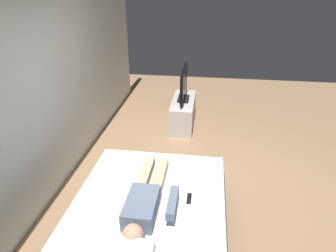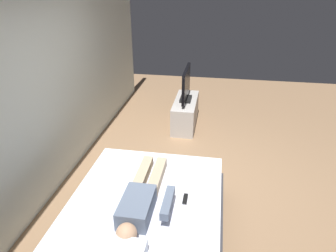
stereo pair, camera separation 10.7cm
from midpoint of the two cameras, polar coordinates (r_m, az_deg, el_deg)
ground_plane at (r=4.07m, az=5.10°, el=-12.12°), size 10.00×10.00×0.00m
back_wall at (r=4.25m, az=-20.51°, el=9.37°), size 6.40×0.10×2.80m
bed at (r=3.20m, az=-4.91°, el=-18.87°), size 2.08×1.57×0.54m
person at (r=2.98m, az=-5.24°, el=-13.63°), size 1.26×0.46×0.18m
remote at (r=3.09m, az=3.01°, el=-13.57°), size 0.15×0.04×0.02m
tv_stand at (r=5.64m, az=2.34°, el=2.59°), size 1.10×0.40×0.50m
tv at (r=5.44m, az=2.44°, el=7.74°), size 0.88×0.20×0.59m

